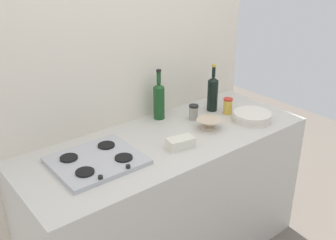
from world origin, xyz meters
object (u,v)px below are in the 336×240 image
Objects in this scene: condiment_jar_front at (228,106)px; stovetop_hob at (97,160)px; mixing_bowl at (209,123)px; wine_bottle_mid_left at (159,100)px; butter_dish at (181,143)px; condiment_jar_rear at (194,112)px; plate_stack at (252,116)px; wine_bottle_leftmost at (213,93)px.

stovetop_hob is at bearing -178.65° from condiment_jar_front.
stovetop_hob is 0.76m from mixing_bowl.
stovetop_hob is 1.35× the size of wine_bottle_mid_left.
condiment_jar_front is at bearing 19.36° from mixing_bowl.
condiment_jar_rear is (0.32, 0.24, 0.02)m from butter_dish.
plate_stack is 2.50× the size of condiment_jar_rear.
butter_dish is 1.41× the size of condiment_jar_front.
wine_bottle_leftmost is (0.99, 0.13, 0.11)m from stovetop_hob.
condiment_jar_rear reaches higher than butter_dish.
mixing_bowl is (-0.23, -0.20, -0.09)m from wine_bottle_leftmost.
mixing_bowl is 0.17m from condiment_jar_rear.
condiment_jar_front is (0.41, -0.23, -0.08)m from wine_bottle_mid_left.
butter_dish is at bearing -163.13° from condiment_jar_front.
condiment_jar_front is (0.27, 0.09, 0.02)m from mixing_bowl.
plate_stack is 0.19m from condiment_jar_front.
condiment_jar_front is at bearing 16.87° from butter_dish.
wine_bottle_mid_left is (-0.45, 0.41, 0.10)m from plate_stack.
stovetop_hob is 1.03m from condiment_jar_front.
plate_stack is 1.61× the size of mixing_bowl.
plate_stack is 0.38m from condiment_jar_rear.
condiment_jar_front reaches higher than plate_stack.
plate_stack is at bearing -15.88° from mixing_bowl.
condiment_jar_rear is at bearing 163.77° from condiment_jar_front.
condiment_jar_rear is (-0.25, 0.07, -0.00)m from condiment_jar_front.
wine_bottle_mid_left is at bearing 137.74° from plate_stack.
condiment_jar_front is (0.57, 0.17, 0.03)m from butter_dish.
wine_bottle_mid_left is at bearing 162.21° from wine_bottle_leftmost.
wine_bottle_leftmost is 3.00× the size of condiment_jar_front.
condiment_jar_rear is at bearing -169.78° from wine_bottle_leftmost.
wine_bottle_mid_left reaches higher than wine_bottle_leftmost.
wine_bottle_leftmost is 0.61m from butter_dish.
stovetop_hob is 1.08m from plate_stack.
wine_bottle_leftmost is (-0.08, 0.29, 0.10)m from plate_stack.
wine_bottle_mid_left is 2.17× the size of butter_dish.
condiment_jar_front reaches higher than condiment_jar_rear.
plate_stack is at bearing -74.83° from wine_bottle_leftmost.
mixing_bowl is at bearing -5.27° from stovetop_hob.
condiment_jar_rear is (-0.21, -0.04, -0.08)m from wine_bottle_leftmost.
condiment_jar_front reaches higher than stovetop_hob.
condiment_jar_front is at bearing -16.23° from condiment_jar_rear.
butter_dish is at bearing -17.89° from stovetop_hob.
stovetop_hob is 0.48m from butter_dish.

